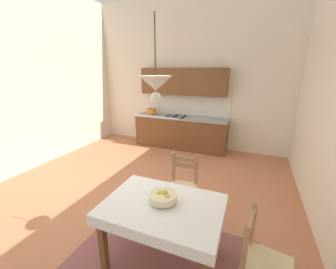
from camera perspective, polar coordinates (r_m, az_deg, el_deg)
name	(u,v)px	position (r m, az deg, el deg)	size (l,w,h in m)	color
ground_plane	(135,198)	(3.93, -8.91, -16.72)	(6.03, 6.46, 0.10)	#B7704C
wall_back	(188,75)	(6.01, 5.65, 15.92)	(6.03, 0.12, 4.02)	silver
wall_left	(10,77)	(5.32, -37.24, 12.50)	(0.12, 6.46, 4.02)	silver
area_rug	(160,265)	(2.80, -2.33, -32.22)	(2.10, 1.60, 0.01)	brown
kitchen_cabinetry	(181,118)	(5.86, 3.56, 4.55)	(2.61, 0.63, 2.20)	brown
dining_table	(163,215)	(2.44, -1.45, -21.13)	(1.29, 0.92, 0.75)	brown
dining_chair_window_side	(262,263)	(2.39, 24.38, -29.44)	(0.48, 0.48, 0.93)	#D1BC89
dining_chair_kitchen_side	(182,187)	(3.24, 3.90, -14.16)	(0.45, 0.45, 0.93)	#D1BC89
fruit_bowl	(163,197)	(2.35, -1.37, -16.72)	(0.30, 0.30, 0.12)	beige
pendant_lamp	(156,84)	(2.05, -3.39, 13.58)	(0.32, 0.32, 0.80)	black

